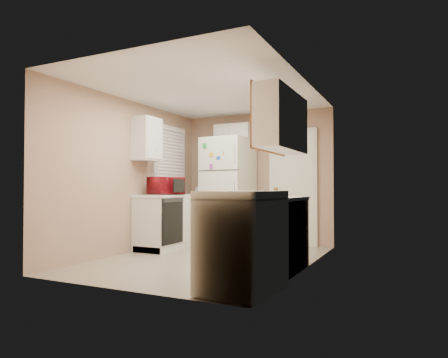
% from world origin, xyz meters
% --- Properties ---
extents(floor, '(3.80, 3.80, 0.00)m').
position_xyz_m(floor, '(0.00, 0.00, 0.00)').
color(floor, tan).
rests_on(floor, ground).
extents(ceiling, '(3.80, 3.80, 0.00)m').
position_xyz_m(ceiling, '(0.00, 0.00, 2.40)').
color(ceiling, white).
rests_on(ceiling, floor).
extents(wall_left, '(3.80, 3.80, 0.00)m').
position_xyz_m(wall_left, '(-1.40, 0.00, 1.20)').
color(wall_left, tan).
rests_on(wall_left, floor).
extents(wall_right, '(3.80, 3.80, 0.00)m').
position_xyz_m(wall_right, '(1.40, 0.00, 1.20)').
color(wall_right, tan).
rests_on(wall_right, floor).
extents(wall_back, '(2.80, 2.80, 0.00)m').
position_xyz_m(wall_back, '(0.00, 1.90, 1.20)').
color(wall_back, tan).
rests_on(wall_back, floor).
extents(wall_front, '(2.80, 2.80, 0.00)m').
position_xyz_m(wall_front, '(0.00, -1.90, 1.20)').
color(wall_front, tan).
rests_on(wall_front, floor).
extents(left_counter, '(0.60, 1.80, 0.90)m').
position_xyz_m(left_counter, '(-1.10, 0.90, 0.45)').
color(left_counter, silver).
rests_on(left_counter, floor).
extents(dishwasher, '(0.03, 0.58, 0.72)m').
position_xyz_m(dishwasher, '(-0.81, 0.30, 0.49)').
color(dishwasher, black).
rests_on(dishwasher, floor).
extents(sink, '(0.54, 0.74, 0.16)m').
position_xyz_m(sink, '(-1.10, 1.05, 0.86)').
color(sink, gray).
rests_on(sink, left_counter).
extents(microwave, '(0.59, 0.43, 0.35)m').
position_xyz_m(microwave, '(-1.01, 0.42, 1.05)').
color(microwave, maroon).
rests_on(microwave, left_counter).
extents(soap_bottle, '(0.11, 0.11, 0.19)m').
position_xyz_m(soap_bottle, '(-1.09, 1.63, 1.00)').
color(soap_bottle, white).
rests_on(soap_bottle, left_counter).
extents(window_blinds, '(0.10, 0.98, 1.08)m').
position_xyz_m(window_blinds, '(-1.36, 1.05, 1.60)').
color(window_blinds, silver).
rests_on(window_blinds, wall_left).
extents(upper_cabinet_left, '(0.30, 0.45, 0.70)m').
position_xyz_m(upper_cabinet_left, '(-1.25, 0.22, 1.80)').
color(upper_cabinet_left, silver).
rests_on(upper_cabinet_left, wall_left).
extents(refrigerator, '(0.84, 0.82, 1.91)m').
position_xyz_m(refrigerator, '(-0.40, 1.50, 0.96)').
color(refrigerator, white).
rests_on(refrigerator, floor).
extents(cabinet_over_fridge, '(0.70, 0.30, 0.40)m').
position_xyz_m(cabinet_over_fridge, '(-0.40, 1.75, 2.00)').
color(cabinet_over_fridge, silver).
rests_on(cabinet_over_fridge, wall_back).
extents(interior_door, '(0.86, 0.06, 2.08)m').
position_xyz_m(interior_door, '(0.70, 1.86, 1.02)').
color(interior_door, white).
rests_on(interior_door, floor).
extents(right_counter, '(0.60, 2.00, 0.90)m').
position_xyz_m(right_counter, '(1.10, -0.80, 0.45)').
color(right_counter, silver).
rests_on(right_counter, floor).
extents(stove, '(0.70, 0.85, 0.99)m').
position_xyz_m(stove, '(1.13, -1.45, 0.50)').
color(stove, white).
rests_on(stove, floor).
extents(upper_cabinet_right, '(0.30, 1.20, 0.70)m').
position_xyz_m(upper_cabinet_right, '(1.25, -0.50, 1.80)').
color(upper_cabinet_right, silver).
rests_on(upper_cabinet_right, wall_right).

